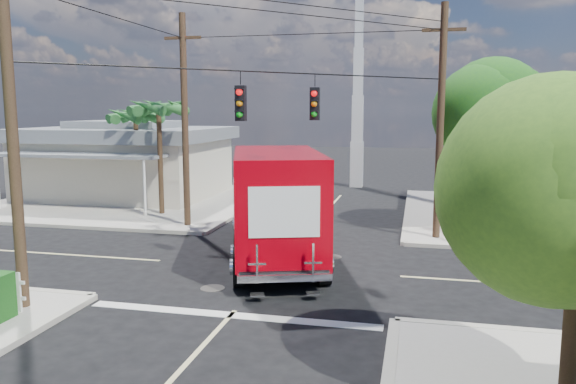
% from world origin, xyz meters
% --- Properties ---
extents(ground, '(120.00, 120.00, 0.00)m').
position_xyz_m(ground, '(0.00, 0.00, 0.00)').
color(ground, black).
rests_on(ground, ground).
extents(sidewalk_ne, '(14.12, 14.12, 0.14)m').
position_xyz_m(sidewalk_ne, '(10.88, 10.88, 0.07)').
color(sidewalk_ne, '#ACA69B').
rests_on(sidewalk_ne, ground).
extents(sidewalk_nw, '(14.12, 14.12, 0.14)m').
position_xyz_m(sidewalk_nw, '(-10.88, 10.88, 0.07)').
color(sidewalk_nw, '#ACA69B').
rests_on(sidewalk_nw, ground).
extents(road_markings, '(32.00, 32.00, 0.01)m').
position_xyz_m(road_markings, '(0.00, -1.47, 0.01)').
color(road_markings, beige).
rests_on(road_markings, ground).
extents(building_nw, '(10.80, 10.20, 4.30)m').
position_xyz_m(building_nw, '(-12.00, 12.46, 2.22)').
color(building_nw, beige).
rests_on(building_nw, sidewalk_nw).
extents(radio_tower, '(0.80, 0.80, 17.00)m').
position_xyz_m(radio_tower, '(0.50, 20.00, 5.64)').
color(radio_tower, silver).
rests_on(radio_tower, ground).
extents(tree_ne_front, '(4.21, 4.14, 6.66)m').
position_xyz_m(tree_ne_front, '(7.21, 6.76, 4.77)').
color(tree_ne_front, '#422D1C').
rests_on(tree_ne_front, sidewalk_ne).
extents(tree_ne_back, '(3.77, 3.66, 5.82)m').
position_xyz_m(tree_ne_back, '(9.81, 8.96, 4.19)').
color(tree_ne_back, '#422D1C').
rests_on(tree_ne_back, sidewalk_ne).
extents(palm_nw_front, '(3.01, 3.08, 5.59)m').
position_xyz_m(palm_nw_front, '(-7.50, 7.50, 5.04)').
color(palm_nw_front, '#422D1C').
rests_on(palm_nw_front, sidewalk_nw).
extents(palm_nw_back, '(3.01, 3.08, 5.19)m').
position_xyz_m(palm_nw_back, '(-9.50, 9.00, 4.67)').
color(palm_nw_back, '#422D1C').
rests_on(palm_nw_back, sidewalk_nw).
extents(utility_poles, '(12.00, 10.68, 9.00)m').
position_xyz_m(utility_poles, '(-1.58, 1.60, 4.67)').
color(utility_poles, '#473321').
rests_on(utility_poles, ground).
extents(vending_boxes, '(1.90, 0.50, 1.10)m').
position_xyz_m(vending_boxes, '(6.50, 6.20, 0.69)').
color(vending_boxes, '#AE1F1B').
rests_on(vending_boxes, sidewalk_ne).
extents(delivery_truck, '(5.04, 8.99, 3.74)m').
position_xyz_m(delivery_truck, '(-0.22, 1.09, 1.90)').
color(delivery_truck, black).
rests_on(delivery_truck, ground).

